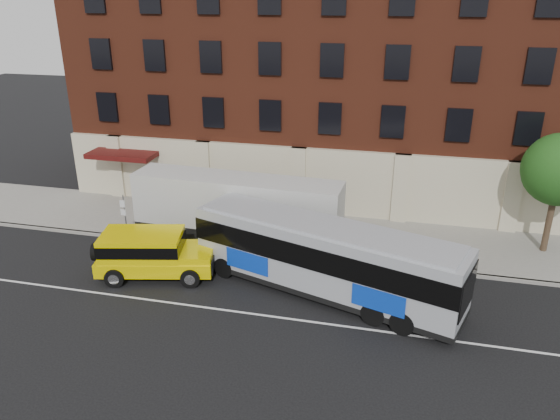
% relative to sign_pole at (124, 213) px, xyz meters
% --- Properties ---
extents(ground, '(120.00, 120.00, 0.00)m').
position_rel_sign_pole_xyz_m(ground, '(8.50, -6.15, -1.45)').
color(ground, black).
rests_on(ground, ground).
extents(sidewalk, '(60.00, 6.00, 0.15)m').
position_rel_sign_pole_xyz_m(sidewalk, '(8.50, 2.85, -1.38)').
color(sidewalk, gray).
rests_on(sidewalk, ground).
extents(kerb, '(60.00, 0.25, 0.15)m').
position_rel_sign_pole_xyz_m(kerb, '(8.50, -0.15, -1.38)').
color(kerb, gray).
rests_on(kerb, ground).
extents(lane_line, '(60.00, 0.12, 0.01)m').
position_rel_sign_pole_xyz_m(lane_line, '(8.50, -5.65, -1.45)').
color(lane_line, silver).
rests_on(lane_line, ground).
extents(building, '(30.00, 12.10, 15.00)m').
position_rel_sign_pole_xyz_m(building, '(8.49, 10.77, 6.13)').
color(building, '#612717').
rests_on(building, sidewalk).
extents(sign_pole, '(0.30, 0.20, 2.50)m').
position_rel_sign_pole_xyz_m(sign_pole, '(0.00, 0.00, 0.00)').
color(sign_pole, slate).
rests_on(sign_pole, ground).
extents(street_tree, '(3.60, 3.60, 6.20)m').
position_rel_sign_pole_xyz_m(street_tree, '(22.04, 3.34, 2.96)').
color(street_tree, '#3C291E').
rests_on(street_tree, sidewalk).
extents(city_bus, '(12.51, 6.30, 3.37)m').
position_rel_sign_pole_xyz_m(city_bus, '(11.51, -3.27, 0.41)').
color(city_bus, '#999CA2').
rests_on(city_bus, ground).
extents(yellow_suv, '(5.89, 3.44, 2.19)m').
position_rel_sign_pole_xyz_m(yellow_suv, '(3.26, -3.54, -0.19)').
color(yellow_suv, '#E9D100').
rests_on(yellow_suv, ground).
extents(shipping_container, '(11.23, 2.89, 3.71)m').
position_rel_sign_pole_xyz_m(shipping_container, '(6.16, 0.86, 0.38)').
color(shipping_container, black).
rests_on(shipping_container, ground).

